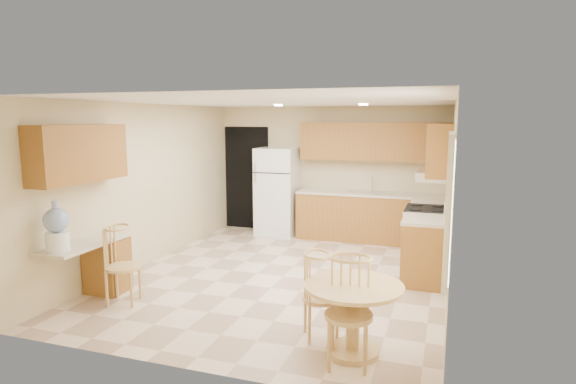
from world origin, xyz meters
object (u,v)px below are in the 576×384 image
(chair_table_a, at_px, (319,290))
(refrigerator, at_px, (278,192))
(water_crock, at_px, (57,228))
(stove, at_px, (426,236))
(chair_table_b, at_px, (347,305))
(chair_desk, at_px, (117,259))
(dining_table, at_px, (353,309))

(chair_table_a, bearing_deg, refrigerator, 179.91)
(refrigerator, relative_size, water_crock, 2.94)
(refrigerator, bearing_deg, stove, -22.99)
(chair_table_b, height_order, water_crock, water_crock)
(chair_desk, bearing_deg, chair_table_b, 61.73)
(refrigerator, relative_size, chair_desk, 1.78)
(chair_table_b, relative_size, water_crock, 1.75)
(chair_table_a, xyz_separation_m, chair_table_b, (0.38, -0.48, 0.07))
(refrigerator, height_order, dining_table, refrigerator)
(dining_table, distance_m, chair_desk, 2.97)
(chair_desk, bearing_deg, water_crock, -61.37)
(stove, xyz_separation_m, water_crock, (-3.92, -3.30, 0.56))
(stove, distance_m, chair_table_b, 3.52)
(refrigerator, xyz_separation_m, chair_table_b, (2.35, -4.70, -0.23))
(chair_table_b, distance_m, water_crock, 3.43)
(dining_table, xyz_separation_m, water_crock, (-3.40, -0.14, 0.57))
(refrigerator, height_order, chair_table_a, refrigerator)
(stove, distance_m, water_crock, 5.16)
(refrigerator, xyz_separation_m, chair_desk, (-0.60, -4.07, -0.27))
(refrigerator, height_order, stove, refrigerator)
(dining_table, xyz_separation_m, chair_table_a, (-0.38, 0.16, 0.09))
(stove, distance_m, chair_table_a, 3.13)
(stove, bearing_deg, dining_table, -99.43)
(chair_table_a, relative_size, chair_desk, 0.94)
(stove, xyz_separation_m, chair_table_b, (-0.52, -3.48, 0.15))
(chair_table_b, xyz_separation_m, water_crock, (-3.40, 0.18, 0.41))
(dining_table, relative_size, chair_desk, 1.00)
(chair_desk, height_order, water_crock, water_crock)
(chair_table_a, distance_m, chair_table_b, 0.62)
(refrigerator, bearing_deg, chair_table_b, -63.42)
(chair_table_b, bearing_deg, stove, -106.84)
(dining_table, bearing_deg, chair_desk, 174.00)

